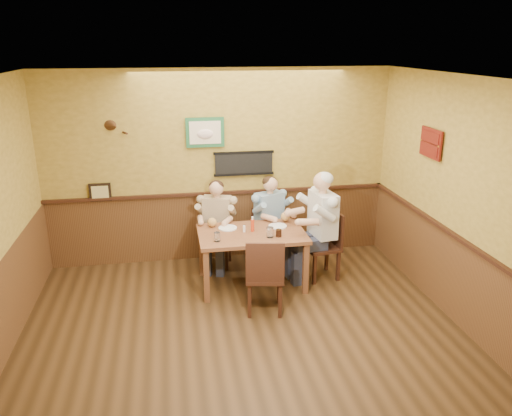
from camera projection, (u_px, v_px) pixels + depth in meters
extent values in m
plane|color=#33200F|center=(248.00, 349.00, 5.35)|extent=(5.00, 5.00, 0.00)
cube|color=silver|center=(246.00, 81.00, 4.46)|extent=(5.00, 5.00, 0.02)
cube|color=gold|center=(220.00, 167.00, 7.24)|extent=(5.00, 0.02, 2.80)
cube|color=gold|center=(323.00, 396.00, 2.57)|extent=(5.00, 0.02, 2.80)
cube|color=gold|center=(478.00, 213.00, 5.32)|extent=(0.02, 5.00, 2.80)
cube|color=brown|center=(221.00, 226.00, 7.50)|extent=(5.00, 0.02, 1.00)
cube|color=brown|center=(465.00, 288.00, 5.60)|extent=(0.02, 5.00, 1.00)
cube|color=black|center=(244.00, 163.00, 7.24)|extent=(0.88, 0.03, 0.34)
cube|color=#206035|center=(205.00, 132.00, 7.00)|extent=(0.54, 0.03, 0.42)
cube|color=black|center=(100.00, 192.00, 7.01)|extent=(0.30, 0.03, 0.26)
cube|color=maroon|center=(431.00, 143.00, 6.12)|extent=(0.03, 0.48, 0.36)
cube|color=brown|center=(252.00, 234.00, 6.57)|extent=(1.40, 0.90, 0.05)
cube|color=brown|center=(206.00, 277.00, 6.22)|extent=(0.07, 0.07, 0.70)
cube|color=brown|center=(306.00, 269.00, 6.43)|extent=(0.07, 0.07, 0.70)
cube|color=brown|center=(202.00, 252.00, 6.94)|extent=(0.07, 0.07, 0.70)
cube|color=brown|center=(291.00, 246.00, 7.16)|extent=(0.07, 0.07, 0.70)
cylinder|color=silver|center=(217.00, 237.00, 6.25)|extent=(0.10, 0.10, 0.12)
cylinder|color=white|center=(270.00, 232.00, 6.37)|extent=(0.12, 0.12, 0.13)
cylinder|color=black|center=(279.00, 233.00, 6.40)|extent=(0.10, 0.10, 0.10)
cylinder|color=red|center=(252.00, 225.00, 6.56)|extent=(0.06, 0.06, 0.19)
cylinder|color=white|center=(244.00, 229.00, 6.56)|extent=(0.04, 0.04, 0.09)
cylinder|color=black|center=(244.00, 228.00, 6.59)|extent=(0.04, 0.04, 0.08)
cylinder|color=white|center=(228.00, 228.00, 6.69)|extent=(0.26, 0.26, 0.02)
cylinder|color=white|center=(278.00, 226.00, 6.75)|extent=(0.28, 0.28, 0.02)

